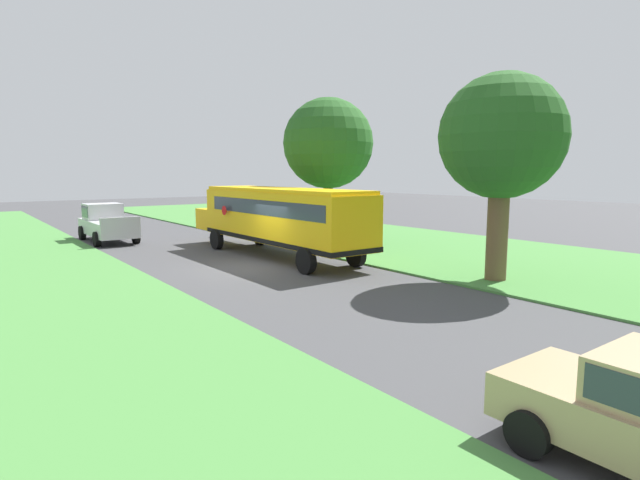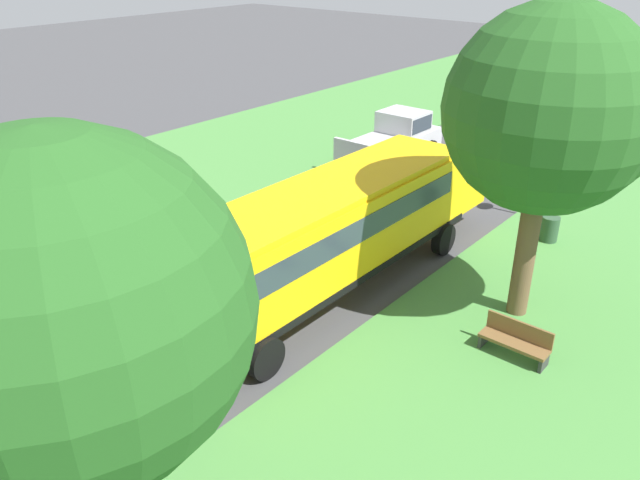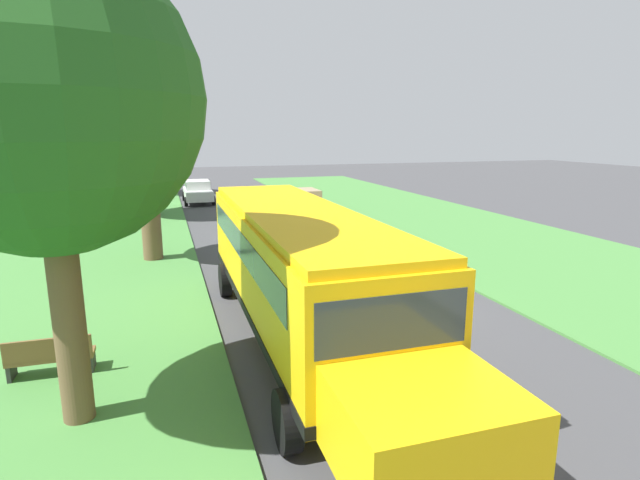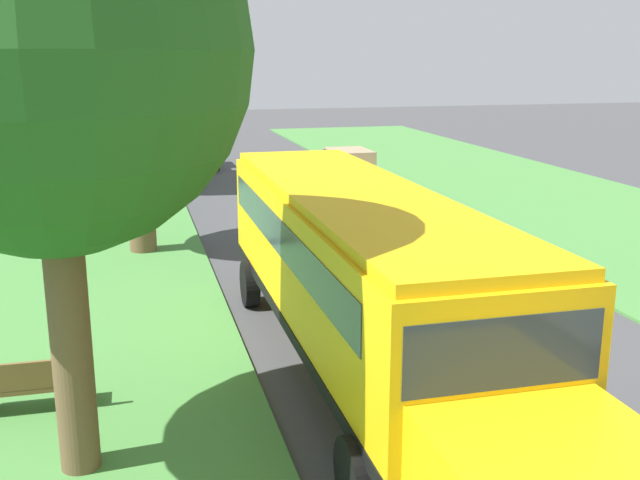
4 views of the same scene
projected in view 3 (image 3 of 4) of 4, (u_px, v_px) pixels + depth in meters
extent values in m
plane|color=#424244|center=(363.00, 311.00, 13.90)|extent=(120.00, 120.00, 0.00)
cube|color=#47843D|center=(614.00, 281.00, 16.54)|extent=(10.00, 80.00, 0.07)
cube|color=yellow|center=(295.00, 262.00, 11.74)|extent=(2.50, 10.50, 2.20)
cube|color=yellow|center=(425.00, 429.00, 6.08)|extent=(2.20, 1.90, 1.10)
cube|color=yellow|center=(295.00, 212.00, 11.49)|extent=(2.35, 10.29, 0.16)
cube|color=black|center=(296.00, 301.00, 11.95)|extent=(2.54, 10.54, 0.20)
cube|color=#2D3842|center=(292.00, 240.00, 11.92)|extent=(2.53, 9.24, 0.64)
cube|color=#2D3842|center=(392.00, 322.00, 6.79)|extent=(2.25, 0.12, 0.80)
cylinder|color=red|center=(407.00, 285.00, 9.44)|extent=(0.03, 0.44, 0.44)
cylinder|color=black|center=(430.00, 395.00, 8.49)|extent=(0.30, 1.00, 1.00)
cylinder|color=black|center=(287.00, 420.00, 7.76)|extent=(0.30, 1.00, 1.00)
cylinder|color=black|center=(304.00, 273.00, 15.83)|extent=(0.30, 1.00, 1.00)
cylinder|color=black|center=(225.00, 280.00, 15.09)|extent=(0.30, 1.00, 1.00)
cube|color=tan|center=(304.00, 205.00, 29.41)|extent=(1.80, 4.40, 0.64)
cube|color=tan|center=(304.00, 194.00, 29.42)|extent=(1.60, 2.20, 0.60)
cube|color=#2D3842|center=(304.00, 194.00, 29.41)|extent=(1.62, 2.02, 0.45)
cylinder|color=black|center=(327.00, 214.00, 28.35)|extent=(0.22, 0.64, 0.64)
cylinder|color=black|center=(296.00, 215.00, 27.82)|extent=(0.22, 0.64, 0.64)
cylinder|color=black|center=(312.00, 206.00, 31.13)|extent=(0.22, 0.64, 0.64)
cylinder|color=black|center=(284.00, 208.00, 30.61)|extent=(0.22, 0.64, 0.64)
cube|color=silver|center=(198.00, 194.00, 34.80)|extent=(1.80, 4.40, 0.64)
cube|color=silver|center=(197.00, 185.00, 34.81)|extent=(1.60, 2.20, 0.60)
cube|color=#2D3842|center=(197.00, 184.00, 34.80)|extent=(1.62, 2.02, 0.45)
cylinder|color=black|center=(213.00, 201.00, 33.74)|extent=(0.22, 0.64, 0.64)
cylinder|color=black|center=(186.00, 202.00, 33.21)|extent=(0.22, 0.64, 0.64)
cylinder|color=black|center=(209.00, 195.00, 36.52)|extent=(0.22, 0.64, 0.64)
cylinder|color=black|center=(184.00, 196.00, 36.00)|extent=(0.22, 0.64, 0.64)
cylinder|color=brown|center=(69.00, 324.00, 8.22)|extent=(0.51, 0.51, 3.60)
sphere|color=#23561E|center=(44.00, 97.00, 7.45)|extent=(4.80, 4.80, 4.80)
cylinder|color=brown|center=(151.00, 216.00, 18.96)|extent=(0.73, 0.73, 3.47)
sphere|color=#23561E|center=(144.00, 126.00, 18.25)|extent=(4.30, 4.30, 4.30)
sphere|color=#23561E|center=(131.00, 136.00, 17.76)|extent=(2.62, 2.62, 2.62)
cylinder|color=#4C3826|center=(147.00, 189.00, 28.93)|extent=(0.73, 0.73, 3.25)
sphere|color=#33702D|center=(142.00, 118.00, 28.07)|extent=(6.37, 6.37, 6.37)
sphere|color=#33702D|center=(152.00, 121.00, 28.85)|extent=(4.08, 4.08, 4.08)
cylinder|color=brown|center=(132.00, 172.00, 38.81)|extent=(0.73, 0.73, 3.59)
sphere|color=#23561E|center=(128.00, 124.00, 38.03)|extent=(4.97, 4.97, 4.97)
sphere|color=#23561E|center=(128.00, 118.00, 37.71)|extent=(2.91, 2.91, 2.91)
cube|color=brown|center=(52.00, 356.00, 10.08)|extent=(1.60, 0.51, 0.08)
cube|color=brown|center=(48.00, 349.00, 9.82)|extent=(1.60, 0.07, 0.44)
cube|color=#333333|center=(92.00, 362.00, 10.34)|extent=(0.08, 0.45, 0.45)
cube|color=#333333|center=(12.00, 372.00, 9.91)|extent=(0.08, 0.45, 0.45)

